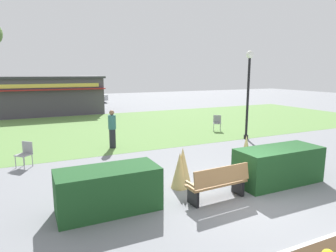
# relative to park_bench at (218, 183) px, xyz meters

# --- Properties ---
(ground_plane) EXTENTS (80.00, 80.00, 0.00)m
(ground_plane) POSITION_rel_park_bench_xyz_m (0.77, -0.18, -0.48)
(ground_plane) COLOR slate
(lawn_patch) EXTENTS (36.00, 12.00, 0.01)m
(lawn_patch) POSITION_rel_park_bench_xyz_m (0.77, 11.44, -0.48)
(lawn_patch) COLOR #5B8442
(lawn_patch) RESTS_ON ground_plane
(park_bench) EXTENTS (1.72, 0.61, 0.95)m
(park_bench) POSITION_rel_park_bench_xyz_m (0.00, 0.00, 0.00)
(park_bench) COLOR #9E7547
(park_bench) RESTS_ON ground_plane
(hedge_left) EXTENTS (2.43, 1.10, 1.06)m
(hedge_left) POSITION_rel_park_bench_xyz_m (-2.73, 0.65, 0.05)
(hedge_left) COLOR #1E4C23
(hedge_left) RESTS_ON ground_plane
(hedge_right) EXTENTS (2.69, 1.10, 1.09)m
(hedge_right) POSITION_rel_park_bench_xyz_m (2.38, 0.28, 0.06)
(hedge_right) COLOR #1E4C23
(hedge_right) RESTS_ON ground_plane
(ornamental_grass_behind_left) EXTENTS (0.52, 0.52, 1.05)m
(ornamental_grass_behind_left) POSITION_rel_park_bench_xyz_m (-0.50, 1.21, 0.04)
(ornamental_grass_behind_left) COLOR tan
(ornamental_grass_behind_left) RESTS_ON ground_plane
(ornamental_grass_behind_right) EXTENTS (0.54, 0.54, 1.19)m
(ornamental_grass_behind_right) POSITION_rel_park_bench_xyz_m (-0.39, 1.23, 0.11)
(ornamental_grass_behind_right) COLOR tan
(ornamental_grass_behind_right) RESTS_ON ground_plane
(ornamental_grass_behind_center) EXTENTS (0.54, 0.54, 1.36)m
(ornamental_grass_behind_center) POSITION_rel_park_bench_xyz_m (1.85, 1.16, 0.20)
(ornamental_grass_behind_center) COLOR tan
(ornamental_grass_behind_center) RESTS_ON ground_plane
(lamppost_mid) EXTENTS (0.36, 0.36, 4.33)m
(lamppost_mid) POSITION_rel_park_bench_xyz_m (5.48, 5.48, 2.24)
(lamppost_mid) COLOR black
(lamppost_mid) RESTS_ON ground_plane
(trash_bin) EXTENTS (0.52, 0.52, 0.93)m
(trash_bin) POSITION_rel_park_bench_xyz_m (-2.38, 0.43, -0.02)
(trash_bin) COLOR #2D4233
(trash_bin) RESTS_ON ground_plane
(food_kiosk) EXTENTS (8.26, 4.29, 2.99)m
(food_kiosk) POSITION_rel_park_bench_xyz_m (-2.79, 19.46, 1.03)
(food_kiosk) COLOR #47424C
(food_kiosk) RESTS_ON ground_plane
(cafe_chair_west) EXTENTS (0.61, 0.61, 0.89)m
(cafe_chair_west) POSITION_rel_park_bench_xyz_m (5.36, 7.85, 0.05)
(cafe_chair_west) COLOR gray
(cafe_chair_west) RESTS_ON ground_plane
(cafe_chair_east) EXTENTS (0.62, 0.62, 0.89)m
(cafe_chair_east) POSITION_rel_park_bench_xyz_m (-4.56, 5.30, 0.05)
(cafe_chair_east) COLOR gray
(cafe_chair_east) RESTS_ON ground_plane
(person_strolling) EXTENTS (0.34, 0.34, 1.69)m
(person_strolling) POSITION_rel_park_bench_xyz_m (-1.07, 6.57, 0.38)
(person_strolling) COLOR #23232D
(person_strolling) RESTS_ON ground_plane
(parked_car_west_slot) EXTENTS (4.22, 2.11, 1.20)m
(parked_car_west_slot) POSITION_rel_park_bench_xyz_m (-3.82, 26.81, 0.16)
(parked_car_west_slot) COLOR black
(parked_car_west_slot) RESTS_ON ground_plane
(parked_car_center_slot) EXTENTS (4.25, 2.15, 1.20)m
(parked_car_center_slot) POSITION_rel_park_bench_xyz_m (1.43, 26.82, 0.16)
(parked_car_center_slot) COLOR #B7BABF
(parked_car_center_slot) RESTS_ON ground_plane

